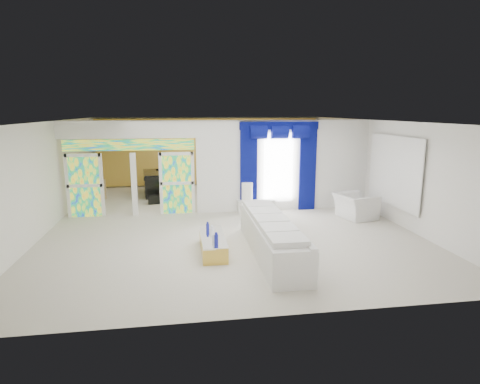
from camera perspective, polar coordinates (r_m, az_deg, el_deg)
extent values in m
plane|color=#B7AF9E|center=(12.36, -2.22, -3.93)|extent=(12.00, 12.00, 0.00)
cube|color=white|center=(13.41, 6.43, 3.79)|extent=(5.70, 0.18, 3.00)
cube|color=white|center=(12.94, -15.62, 8.60)|extent=(4.30, 0.18, 0.55)
cube|color=#994C3F|center=(13.37, -21.29, 0.86)|extent=(0.95, 0.04, 2.00)
cube|color=#994C3F|center=(13.04, -8.99, 1.27)|extent=(0.95, 0.04, 2.00)
cube|color=#994C3F|center=(12.97, -15.51, 6.51)|extent=(4.00, 0.05, 0.35)
cube|color=white|center=(13.26, 5.49, 3.50)|extent=(1.00, 0.02, 2.30)
cube|color=#04044A|center=(13.03, 1.24, 3.19)|extent=(0.55, 0.10, 2.80)
cube|color=#04044A|center=(13.52, 9.64, 3.33)|extent=(0.55, 0.10, 2.80)
cube|color=#04044A|center=(13.11, 5.64, 9.42)|extent=(2.60, 0.12, 0.25)
cube|color=white|center=(12.63, 21.18, 2.82)|extent=(0.04, 2.70, 1.90)
cube|color=gold|center=(17.87, -4.40, 5.77)|extent=(9.70, 0.12, 2.90)
cube|color=silver|center=(9.40, 4.53, -6.58)|extent=(0.89, 4.02, 0.76)
cube|color=gold|center=(9.54, -3.89, -7.53)|extent=(0.57, 1.69, 0.37)
cube|color=silver|center=(13.21, 2.31, -1.98)|extent=(1.25, 0.42, 0.41)
cylinder|color=white|center=(13.05, 1.03, 0.09)|extent=(0.36, 0.36, 0.58)
imported|color=silver|center=(12.93, 16.17, -1.97)|extent=(1.23, 1.34, 0.75)
cube|color=black|center=(16.24, -11.10, 1.28)|extent=(1.57, 1.95, 0.91)
cube|color=black|center=(14.74, -11.29, -1.01)|extent=(0.92, 0.44, 0.29)
cube|color=tan|center=(15.86, -19.76, 0.25)|extent=(0.59, 0.56, 0.74)
sphere|color=gold|center=(15.28, -12.48, 8.87)|extent=(0.60, 0.60, 0.60)
cylinder|color=#151994|center=(8.94, -3.41, -6.82)|extent=(0.09, 0.09, 0.23)
cylinder|color=#151B94|center=(10.00, -4.65, -5.00)|extent=(0.08, 0.08, 0.17)
cylinder|color=white|center=(9.82, -4.04, -5.47)|extent=(0.11, 0.11, 0.12)
cylinder|color=silver|center=(9.11, -3.70, -6.78)|extent=(0.10, 0.10, 0.13)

